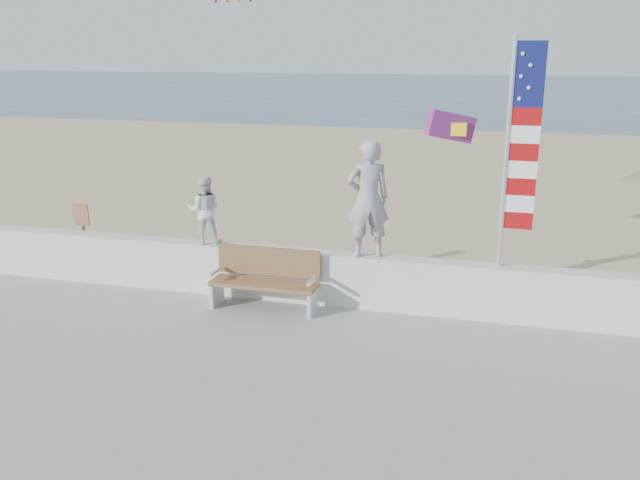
% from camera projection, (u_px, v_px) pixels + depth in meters
% --- Properties ---
extents(ground, '(220.00, 220.00, 0.00)m').
position_uv_depth(ground, '(275.00, 360.00, 9.90)').
color(ground, '#314E63').
rests_on(ground, ground).
extents(sand, '(90.00, 40.00, 0.08)m').
position_uv_depth(sand, '(382.00, 216.00, 18.24)').
color(sand, tan).
rests_on(sand, ground).
extents(seawall, '(30.00, 0.35, 0.90)m').
position_uv_depth(seawall, '(312.00, 276.00, 11.58)').
color(seawall, silver).
rests_on(seawall, boardwalk).
extents(adult, '(0.83, 0.70, 1.93)m').
position_uv_depth(adult, '(368.00, 199.00, 10.96)').
color(adult, '#98979C').
rests_on(adult, seawall).
extents(child, '(0.70, 0.61, 1.20)m').
position_uv_depth(child, '(205.00, 210.00, 11.78)').
color(child, silver).
rests_on(child, seawall).
extents(bench, '(1.80, 0.57, 1.00)m').
position_uv_depth(bench, '(266.00, 278.00, 11.31)').
color(bench, olive).
rests_on(bench, boardwalk).
extents(flag, '(0.50, 0.08, 3.50)m').
position_uv_depth(flag, '(516.00, 145.00, 10.14)').
color(flag, silver).
rests_on(flag, seawall).
extents(parafoil_kite, '(1.07, 0.75, 0.73)m').
position_uv_depth(parafoil_kite, '(452.00, 127.00, 14.10)').
color(parafoil_kite, red).
rests_on(parafoil_kite, ground).
extents(sign, '(0.32, 0.07, 1.46)m').
position_uv_depth(sign, '(83.00, 234.00, 13.02)').
color(sign, olive).
rests_on(sign, sand).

